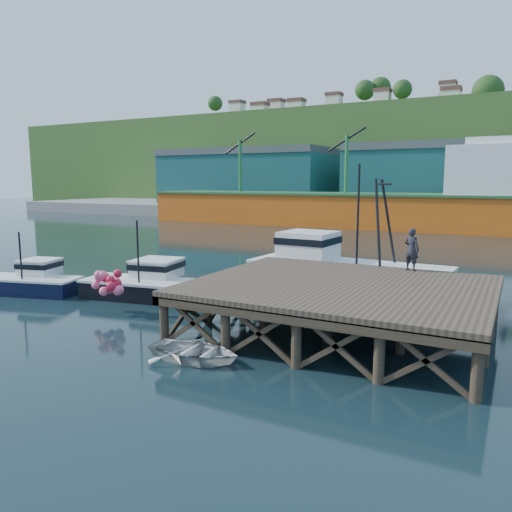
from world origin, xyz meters
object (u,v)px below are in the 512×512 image
Objects in this scene: boat_black at (149,283)px; dinghy at (195,351)px; trawler at (343,269)px; boat_navy at (32,280)px; dockworker at (412,249)px.

dinghy is at bearing -50.77° from boat_black.
trawler reaches higher than dinghy.
boat_black reaches higher than dinghy.
boat_navy is 0.55× the size of trawler.
trawler reaches higher than boat_black.
boat_black reaches higher than boat_navy.
boat_navy is at bearing -151.07° from trawler.
boat_black is at bearing 45.75° from dinghy.
dockworker is (13.35, 3.32, 2.35)m from boat_black.
boat_black is 13.96m from dockworker.
boat_black is at bearing 32.26° from dockworker.
dockworker reaches higher than dinghy.
trawler reaches higher than boat_navy.
boat_navy is at bearing 69.13° from dinghy.
dockworker is at bearing -24.16° from trawler.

